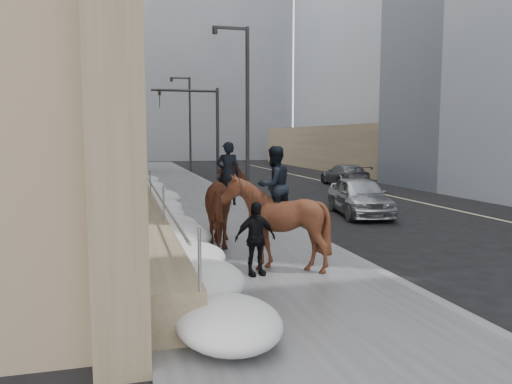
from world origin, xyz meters
TOP-DOWN VIEW (x-y plane):
  - ground at (0.00, 0.00)m, footprint 140.00×140.00m
  - sidewalk at (0.00, 10.00)m, footprint 5.00×80.00m
  - curb at (2.62, 10.00)m, footprint 0.24×80.00m
  - lane_line at (10.50, 10.00)m, footprint 0.15×70.00m
  - limestone_building at (-5.26, 19.96)m, footprint 6.10×44.00m
  - bg_building_mid at (4.00, 60.00)m, footprint 30.00×12.00m
  - bg_building_far at (-6.00, 72.00)m, footprint 24.00×12.00m
  - streetlight_mid at (2.74, 14.00)m, footprint 1.71×0.24m
  - streetlight_far at (2.74, 34.00)m, footprint 1.71×0.24m
  - traffic_signal at (2.07, 22.00)m, footprint 4.10×0.22m
  - snow_bank at (-1.42, 8.11)m, footprint 1.70×18.10m
  - mounted_horse_left at (-0.06, 4.48)m, footprint 1.65×2.81m
  - mounted_horse_right at (0.39, 1.58)m, footprint 2.28×2.40m
  - pedestrian at (-0.13, 1.28)m, footprint 0.96×0.52m
  - car_silver at (6.02, 8.72)m, footprint 2.53×4.65m
  - car_grey at (10.55, 19.69)m, footprint 2.07×4.66m

SIDE VIEW (x-z plane):
  - ground at x=0.00m, z-range 0.00..0.00m
  - lane_line at x=10.50m, z-range 0.00..0.01m
  - sidewalk at x=0.00m, z-range 0.00..0.12m
  - curb at x=2.62m, z-range 0.00..0.12m
  - snow_bank at x=-1.42m, z-range 0.09..0.85m
  - car_grey at x=10.55m, z-range 0.00..1.33m
  - car_silver at x=6.02m, z-range 0.00..1.50m
  - pedestrian at x=-0.13m, z-range 0.12..1.68m
  - mounted_horse_right at x=0.39m, z-range -0.09..2.62m
  - mounted_horse_left at x=-0.06m, z-range -0.10..2.67m
  - traffic_signal at x=2.07m, z-range 1.00..7.00m
  - streetlight_mid at x=2.74m, z-range 0.58..8.58m
  - streetlight_far at x=2.74m, z-range 0.58..8.58m
  - limestone_building at x=-5.26m, z-range -0.10..17.90m
  - bg_building_far at x=-6.00m, z-range 0.00..20.00m
  - bg_building_mid at x=4.00m, z-range 0.00..28.00m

